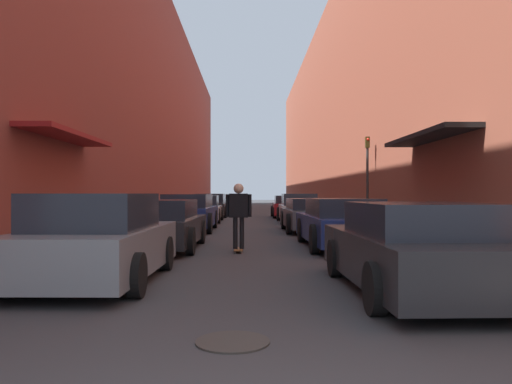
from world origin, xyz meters
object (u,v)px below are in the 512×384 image
(parked_car_right_2, at_px, (310,215))
(parked_car_right_4, at_px, (290,207))
(parked_car_right_0, at_px, (418,249))
(parked_car_left_1, at_px, (161,225))
(traffic_light, at_px, (367,170))
(parked_car_left_0, at_px, (97,241))
(parked_car_right_1, at_px, (342,223))
(parked_car_left_3, at_px, (201,209))
(parked_car_right_3, at_px, (298,209))
(parked_car_left_4, at_px, (211,206))
(manhole_cover, at_px, (233,342))
(parked_car_left_2, at_px, (188,213))
(skateboarder, at_px, (239,210))

(parked_car_right_2, height_order, parked_car_right_4, parked_car_right_4)
(parked_car_right_0, bearing_deg, parked_car_right_4, 90.01)
(parked_car_right_0, bearing_deg, parked_car_left_1, 129.57)
(parked_car_right_2, distance_m, traffic_light, 3.68)
(parked_car_left_0, height_order, parked_car_right_1, parked_car_left_0)
(parked_car_left_3, xyz_separation_m, parked_car_right_3, (4.70, -0.55, 0.04))
(parked_car_left_4, height_order, parked_car_right_4, parked_car_left_4)
(parked_car_left_1, height_order, parked_car_right_0, parked_car_right_0)
(manhole_cover, distance_m, traffic_light, 16.33)
(parked_car_left_4, bearing_deg, manhole_cover, -85.23)
(parked_car_left_3, relative_size, traffic_light, 1.26)
(parked_car_left_2, bearing_deg, parked_car_left_0, -90.78)
(traffic_light, bearing_deg, manhole_cover, -107.90)
(parked_car_left_4, bearing_deg, parked_car_right_4, -9.21)
(parked_car_right_3, bearing_deg, parked_car_left_2, -131.34)
(parked_car_left_0, relative_size, skateboarder, 2.42)
(parked_car_left_0, bearing_deg, traffic_light, 59.58)
(parked_car_left_2, xyz_separation_m, skateboarder, (1.98, -6.59, 0.34))
(parked_car_left_2, xyz_separation_m, parked_car_right_0, (4.60, -11.52, -0.05))
(parked_car_left_2, relative_size, parked_car_right_1, 1.01)
(skateboarder, distance_m, manhole_cover, 7.29)
(skateboarder, bearing_deg, parked_car_right_4, 81.14)
(parked_car_left_3, distance_m, parked_car_right_4, 6.41)
(parked_car_left_0, distance_m, parked_car_right_4, 21.36)
(parked_car_left_4, bearing_deg, parked_car_right_3, -50.94)
(parked_car_left_3, xyz_separation_m, parked_car_right_4, (4.69, 4.37, -0.01))
(parked_car_left_2, bearing_deg, parked_car_left_4, 89.97)
(parked_car_left_1, bearing_deg, parked_car_right_0, -50.43)
(parked_car_right_1, bearing_deg, parked_car_left_1, -176.48)
(parked_car_right_4, distance_m, traffic_light, 9.09)
(parked_car_left_2, relative_size, parked_car_right_4, 1.18)
(parked_car_right_4, xyz_separation_m, manhole_cover, (-2.53, -23.97, -0.60))
(parked_car_right_2, relative_size, traffic_light, 1.18)
(parked_car_right_3, bearing_deg, manhole_cover, -97.59)
(traffic_light, bearing_deg, parked_car_right_4, 105.87)
(parked_car_right_0, relative_size, parked_car_right_2, 1.03)
(parked_car_left_0, bearing_deg, parked_car_left_3, 89.83)
(parked_car_left_0, height_order, parked_car_left_3, parked_car_left_0)
(parked_car_left_3, bearing_deg, parked_car_left_2, -89.04)
(parked_car_right_3, bearing_deg, parked_car_left_4, 129.06)
(parked_car_right_0, height_order, parked_car_right_2, parked_car_right_0)
(parked_car_left_0, relative_size, parked_car_right_1, 0.86)
(parked_car_left_1, bearing_deg, manhole_cover, -75.38)
(parked_car_left_0, height_order, manhole_cover, parked_car_left_0)
(parked_car_left_3, height_order, parked_car_right_2, parked_car_left_3)
(parked_car_left_2, distance_m, parked_car_right_4, 11.15)
(parked_car_right_1, relative_size, skateboarder, 2.81)
(parked_car_left_3, height_order, parked_car_right_1, parked_car_left_3)
(parked_car_right_4, height_order, skateboarder, skateboarder)
(parked_car_right_3, relative_size, manhole_cover, 6.46)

